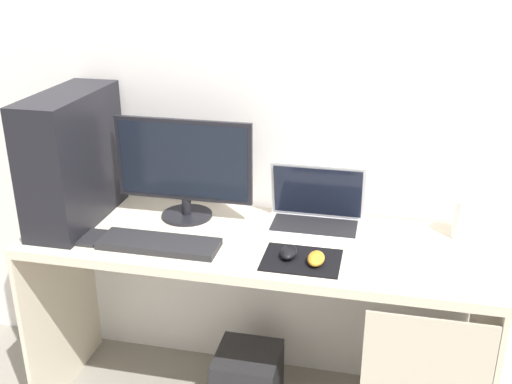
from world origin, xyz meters
The scene contains 12 objects.
wall_back centered at (0.00, 0.32, 1.30)m, with size 4.00×0.05×2.60m.
desk centered at (0.02, -0.01, 0.62)m, with size 1.66×0.56×0.77m.
pc_tower centered at (-0.70, 0.02, 1.02)m, with size 0.19×0.49×0.49m, color black.
monitor centered at (-0.30, 0.12, 0.97)m, with size 0.52×0.20×0.39m.
laptop centered at (0.19, 0.14, 0.82)m, with size 0.35×0.23×0.24m.
speaker centered at (0.73, 0.17, 0.84)m, with size 0.09×0.09×0.14m, color white.
keyboard centered at (-0.31, -0.14, 0.78)m, with size 0.42×0.14×0.02m, color #232326.
mousepad centered at (0.18, -0.13, 0.77)m, with size 0.26×0.20×0.01m, color black.
mouse_left centered at (0.14, -0.12, 0.79)m, with size 0.06×0.10×0.03m, color black.
mouse_right centered at (0.23, -0.14, 0.79)m, with size 0.06×0.10×0.03m, color orange.
cell_phone centered at (-0.57, -0.13, 0.78)m, with size 0.07×0.13×0.01m, color #232326.
subwoofer centered at (-0.04, 0.02, 0.13)m, with size 0.25×0.25×0.25m, color #232326.
Camera 1 is at (0.43, -1.91, 1.75)m, focal length 42.61 mm.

